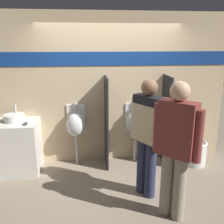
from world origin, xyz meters
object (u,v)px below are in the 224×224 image
Objects in this scene: toilet at (194,148)px; person_in_vest at (148,131)px; cell_phone at (25,124)px; person_with_lanyard at (176,146)px; sink_basin at (14,118)px; urinal_far at (135,122)px; urinal_near_counter at (76,125)px.

toilet is 0.53× the size of person_in_vest.
person_with_lanyard is at bearing -32.40° from cell_phone.
cell_phone is 0.08× the size of person_in_vest.
sink_basin is 0.29× the size of urinal_far.
sink_basin reaches higher than urinal_near_counter.
sink_basin is at bearing -177.31° from urinal_far.
person_with_lanyard reaches higher than sink_basin.
person_in_vest is (1.03, -1.07, 0.23)m from urinal_near_counter.
urinal_near_counter is 1.08m from urinal_far.
urinal_far is at bearing 170.38° from toilet.
urinal_far is 1.27× the size of toilet.
urinal_far is at bearing -35.28° from person_in_vest.
urinal_near_counter is 0.65× the size of person_with_lanyard.
urinal_far reaches higher than toilet.
urinal_near_counter is 0.67× the size of person_in_vest.
person_with_lanyard is (2.27, -1.49, 0.02)m from sink_basin.
sink_basin is 0.29× the size of urinal_near_counter.
toilet is at bearing -9.62° from urinal_far.
urinal_near_counter is (0.81, 0.29, -0.14)m from cell_phone.
person_with_lanyard is at bearing -33.36° from sink_basin.
cell_phone is (0.21, -0.19, -0.05)m from sink_basin.
cell_phone is 2.01m from person_in_vest.
sink_basin reaches higher than toilet.
sink_basin is 2.72m from person_with_lanyard.
urinal_near_counter reaches higher than cell_phone.
toilet is at bearing -84.43° from person_in_vest.
cell_phone is at bearing 34.00° from person_in_vest.
urinal_far reaches higher than cell_phone.
cell_phone is 0.15× the size of toilet.
person_in_vest reaches higher than cell_phone.
person_in_vest reaches higher than sink_basin.
toilet is at bearing -78.48° from person_with_lanyard.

